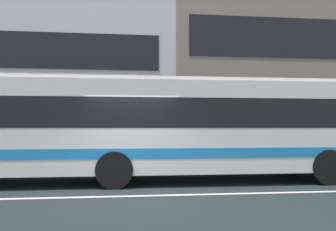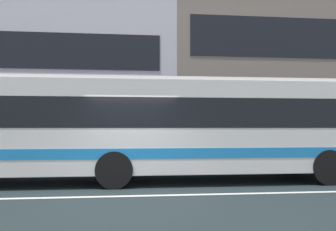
{
  "view_description": "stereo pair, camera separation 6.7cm",
  "coord_description": "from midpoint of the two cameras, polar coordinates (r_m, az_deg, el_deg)",
  "views": [
    {
      "loc": [
        0.03,
        -7.8,
        1.64
      ],
      "look_at": [
        1.07,
        1.79,
        1.99
      ],
      "focal_mm": 34.56,
      "sensor_mm": 36.0,
      "label": 1
    },
    {
      "loc": [
        0.09,
        -7.81,
        1.64
      ],
      "look_at": [
        1.07,
        1.79,
        1.99
      ],
      "focal_mm": 34.56,
      "sensor_mm": 36.0,
      "label": 2
    }
  ],
  "objects": [
    {
      "name": "ground_plane",
      "position": [
        7.97,
        -6.71,
        -13.95
      ],
      "size": [
        160.0,
        160.0,
        0.0
      ],
      "primitive_type": "plane",
      "color": "#1E2A2C"
    },
    {
      "name": "lane_centre_line",
      "position": [
        7.97,
        -6.71,
        -13.92
      ],
      "size": [
        60.0,
        0.16,
        0.01
      ],
      "primitive_type": "cube",
      "color": "silver",
      "rests_on": "ground_plane"
    },
    {
      "name": "apartment_block_right",
      "position": [
        26.45,
        20.84,
        7.48
      ],
      "size": [
        19.06,
        10.38,
        11.95
      ],
      "color": "gray",
      "rests_on": "ground_plane"
    },
    {
      "name": "transit_bus",
      "position": [
        9.92,
        -4.64,
        -1.76
      ],
      "size": [
        12.53,
        2.6,
        3.07
      ],
      "color": "silver",
      "rests_on": "ground_plane"
    }
  ]
}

